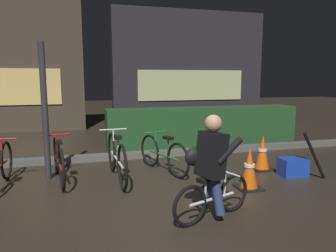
{
  "coord_description": "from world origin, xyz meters",
  "views": [
    {
      "loc": [
        -1.11,
        -4.22,
        1.65
      ],
      "look_at": [
        0.2,
        0.6,
        0.9
      ],
      "focal_mm": 33.83,
      "sensor_mm": 36.0,
      "label": 1
    }
  ],
  "objects_px": {
    "traffic_cone_far": "(262,153)",
    "cyclist": "(210,167)",
    "blue_crate": "(293,167)",
    "parked_bike_center_right": "(117,158)",
    "street_post": "(45,112)",
    "parked_bike_center_left": "(59,161)",
    "closed_umbrella": "(314,156)",
    "parked_bike_right_mid": "(163,154)",
    "traffic_cone_near": "(249,169)"
  },
  "relations": [
    {
      "from": "traffic_cone_far",
      "to": "cyclist",
      "type": "relative_size",
      "value": 0.52
    },
    {
      "from": "blue_crate",
      "to": "parked_bike_center_right",
      "type": "bearing_deg",
      "value": 169.23
    },
    {
      "from": "street_post",
      "to": "parked_bike_center_left",
      "type": "bearing_deg",
      "value": -43.21
    },
    {
      "from": "parked_bike_center_right",
      "to": "closed_umbrella",
      "type": "distance_m",
      "value": 3.25
    },
    {
      "from": "parked_bike_right_mid",
      "to": "traffic_cone_near",
      "type": "relative_size",
      "value": 2.25
    },
    {
      "from": "traffic_cone_near",
      "to": "traffic_cone_far",
      "type": "relative_size",
      "value": 0.99
    },
    {
      "from": "blue_crate",
      "to": "traffic_cone_near",
      "type": "bearing_deg",
      "value": -159.33
    },
    {
      "from": "parked_bike_center_left",
      "to": "street_post",
      "type": "bearing_deg",
      "value": 37.94
    },
    {
      "from": "street_post",
      "to": "traffic_cone_near",
      "type": "distance_m",
      "value": 3.35
    },
    {
      "from": "street_post",
      "to": "traffic_cone_far",
      "type": "distance_m",
      "value": 3.83
    },
    {
      "from": "street_post",
      "to": "traffic_cone_far",
      "type": "xyz_separation_m",
      "value": [
        3.72,
        -0.45,
        -0.81
      ]
    },
    {
      "from": "parked_bike_center_right",
      "to": "street_post",
      "type": "bearing_deg",
      "value": 69.42
    },
    {
      "from": "closed_umbrella",
      "to": "parked_bike_center_left",
      "type": "bearing_deg",
      "value": -2.52
    },
    {
      "from": "street_post",
      "to": "parked_bike_center_right",
      "type": "xyz_separation_m",
      "value": [
        1.1,
        -0.34,
        -0.75
      ]
    },
    {
      "from": "traffic_cone_far",
      "to": "cyclist",
      "type": "bearing_deg",
      "value": -136.18
    },
    {
      "from": "parked_bike_center_left",
      "to": "traffic_cone_far",
      "type": "height_order",
      "value": "parked_bike_center_left"
    },
    {
      "from": "street_post",
      "to": "parked_bike_center_right",
      "type": "relative_size",
      "value": 1.28
    },
    {
      "from": "parked_bike_center_right",
      "to": "traffic_cone_far",
      "type": "xyz_separation_m",
      "value": [
        2.62,
        -0.11,
        -0.05
      ]
    },
    {
      "from": "parked_bike_center_left",
      "to": "traffic_cone_near",
      "type": "height_order",
      "value": "parked_bike_center_left"
    },
    {
      "from": "blue_crate",
      "to": "closed_umbrella",
      "type": "height_order",
      "value": "closed_umbrella"
    },
    {
      "from": "parked_bike_right_mid",
      "to": "closed_umbrella",
      "type": "bearing_deg",
      "value": -133.85
    },
    {
      "from": "parked_bike_center_right",
      "to": "cyclist",
      "type": "height_order",
      "value": "cyclist"
    },
    {
      "from": "parked_bike_center_right",
      "to": "parked_bike_right_mid",
      "type": "height_order",
      "value": "parked_bike_center_right"
    },
    {
      "from": "traffic_cone_far",
      "to": "closed_umbrella",
      "type": "bearing_deg",
      "value": -52.68
    },
    {
      "from": "blue_crate",
      "to": "parked_bike_center_left",
      "type": "bearing_deg",
      "value": 169.32
    },
    {
      "from": "parked_bike_center_left",
      "to": "cyclist",
      "type": "xyz_separation_m",
      "value": [
        1.82,
        -1.92,
        0.3
      ]
    },
    {
      "from": "parked_bike_right_mid",
      "to": "closed_umbrella",
      "type": "height_order",
      "value": "closed_umbrella"
    },
    {
      "from": "traffic_cone_far",
      "to": "closed_umbrella",
      "type": "relative_size",
      "value": 0.76
    },
    {
      "from": "traffic_cone_near",
      "to": "blue_crate",
      "type": "height_order",
      "value": "traffic_cone_near"
    },
    {
      "from": "traffic_cone_far",
      "to": "blue_crate",
      "type": "bearing_deg",
      "value": -54.5
    },
    {
      "from": "closed_umbrella",
      "to": "blue_crate",
      "type": "bearing_deg",
      "value": -38.64
    },
    {
      "from": "traffic_cone_near",
      "to": "blue_crate",
      "type": "distance_m",
      "value": 1.14
    },
    {
      "from": "parked_bike_center_left",
      "to": "cyclist",
      "type": "height_order",
      "value": "cyclist"
    },
    {
      "from": "parked_bike_center_right",
      "to": "traffic_cone_near",
      "type": "bearing_deg",
      "value": -120.34
    },
    {
      "from": "street_post",
      "to": "parked_bike_center_left",
      "type": "distance_m",
      "value": 0.82
    },
    {
      "from": "blue_crate",
      "to": "cyclist",
      "type": "distance_m",
      "value": 2.4
    },
    {
      "from": "street_post",
      "to": "cyclist",
      "type": "relative_size",
      "value": 1.79
    },
    {
      "from": "street_post",
      "to": "closed_umbrella",
      "type": "relative_size",
      "value": 2.62
    },
    {
      "from": "parked_bike_center_right",
      "to": "cyclist",
      "type": "xyz_separation_m",
      "value": [
        0.91,
        -1.75,
        0.26
      ]
    },
    {
      "from": "cyclist",
      "to": "street_post",
      "type": "bearing_deg",
      "value": 113.1
    },
    {
      "from": "street_post",
      "to": "parked_bike_right_mid",
      "type": "bearing_deg",
      "value": -3.32
    },
    {
      "from": "street_post",
      "to": "parked_bike_center_right",
      "type": "bearing_deg",
      "value": -17.28
    },
    {
      "from": "traffic_cone_near",
      "to": "street_post",
      "type": "bearing_deg",
      "value": 156.39
    },
    {
      "from": "cyclist",
      "to": "traffic_cone_near",
      "type": "bearing_deg",
      "value": 18.75
    },
    {
      "from": "traffic_cone_far",
      "to": "closed_umbrella",
      "type": "distance_m",
      "value": 0.88
    },
    {
      "from": "parked_bike_right_mid",
      "to": "traffic_cone_far",
      "type": "xyz_separation_m",
      "value": [
        1.78,
        -0.34,
        -0.01
      ]
    },
    {
      "from": "parked_bike_center_left",
      "to": "cyclist",
      "type": "relative_size",
      "value": 1.26
    },
    {
      "from": "blue_crate",
      "to": "street_post",
      "type": "bearing_deg",
      "value": 167.43
    },
    {
      "from": "parked_bike_center_left",
      "to": "blue_crate",
      "type": "xyz_separation_m",
      "value": [
        3.85,
        -0.73,
        -0.18
      ]
    },
    {
      "from": "blue_crate",
      "to": "closed_umbrella",
      "type": "xyz_separation_m",
      "value": [
        0.21,
        -0.25,
        0.24
      ]
    }
  ]
}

